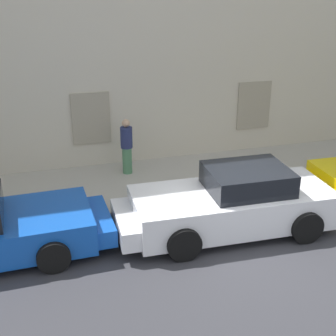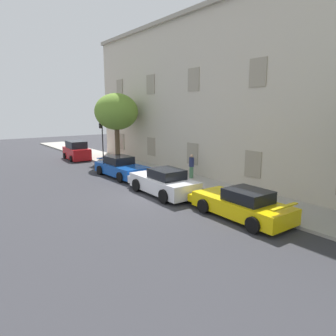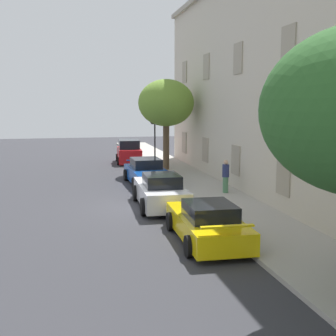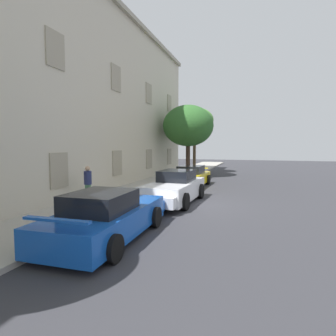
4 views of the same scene
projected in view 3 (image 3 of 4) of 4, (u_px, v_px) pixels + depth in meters
The scene contains 10 objects.
ground_plane at pixel (147, 208), 19.11m from camera, with size 80.00×80.00×0.00m, color #333338.
sidewalk at pixel (223, 202), 19.84m from camera, with size 60.00×3.14×0.14m, color #A8A399.
building_facade at pixel (304, 78), 19.84m from camera, with size 32.04×4.69×11.09m.
sportscar_red_lead at pixel (148, 174), 24.38m from camera, with size 5.10×2.22×1.40m.
sportscar_yellow_flank at pixel (160, 191), 19.34m from camera, with size 4.91×2.17×1.48m.
sportscar_white_middle at pixel (206, 222), 14.59m from camera, with size 4.96×2.15×1.33m.
hatchback_parked at pixel (129, 152), 33.31m from camera, with size 3.66×2.03×1.73m.
tree_far_end at pixel (166, 103), 28.61m from camera, with size 3.58×3.58×5.82m.
traffic_light at pixel (154, 130), 30.86m from camera, with size 0.22×0.36×3.63m.
pedestrian_admiring at pixel (226, 176), 21.52m from camera, with size 0.47×0.47×1.60m.
Camera 3 is at (18.41, -3.21, 4.46)m, focal length 47.72 mm.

